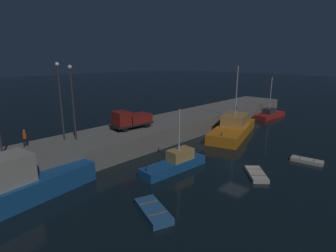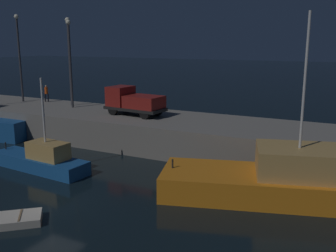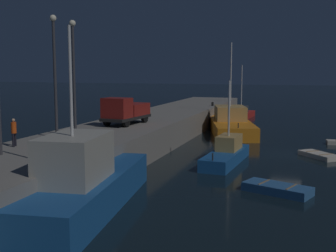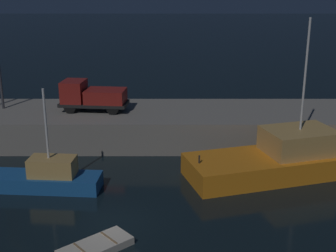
{
  "view_description": "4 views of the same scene",
  "coord_description": "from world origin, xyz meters",
  "px_view_note": "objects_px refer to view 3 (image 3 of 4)",
  "views": [
    {
      "loc": [
        -23.52,
        -12.75,
        10.98
      ],
      "look_at": [
        2.25,
        11.68,
        1.93
      ],
      "focal_mm": 28.89,
      "sensor_mm": 36.0,
      "label": 1
    },
    {
      "loc": [
        13.76,
        -13.75,
        8.34
      ],
      "look_at": [
        1.39,
        10.77,
        2.28
      ],
      "focal_mm": 41.0,
      "sensor_mm": 36.0,
      "label": 2
    },
    {
      "loc": [
        -36.2,
        -1.55,
        6.98
      ],
      "look_at": [
        1.52,
        10.76,
        1.73
      ],
      "focal_mm": 46.21,
      "sensor_mm": 36.0,
      "label": 3
    },
    {
      "loc": [
        2.84,
        -20.83,
        11.83
      ],
      "look_at": [
        2.85,
        10.78,
        1.82
      ],
      "focal_mm": 48.93,
      "sensor_mm": 36.0,
      "label": 4
    }
  ],
  "objects_px": {
    "fishing_trawler_green": "(227,153)",
    "fishing_boat_white": "(242,114)",
    "utility_truck": "(125,111)",
    "dockworker": "(14,131)",
    "fishing_trawler_red": "(231,124)",
    "dinghy_orange_near": "(277,189)",
    "fishing_boat_blue": "(82,184)",
    "bollard_central": "(213,104)",
    "dinghy_red_small": "(319,155)",
    "lamp_post_east": "(55,67)",
    "bollard_west": "(64,155)",
    "lamp_post_central": "(74,69)"
  },
  "relations": [
    {
      "from": "fishing_trawler_green",
      "to": "dockworker",
      "type": "height_order",
      "value": "fishing_trawler_green"
    },
    {
      "from": "fishing_boat_blue",
      "to": "dinghy_red_small",
      "type": "height_order",
      "value": "fishing_boat_blue"
    },
    {
      "from": "fishing_trawler_green",
      "to": "dockworker",
      "type": "bearing_deg",
      "value": 132.19
    },
    {
      "from": "fishing_trawler_green",
      "to": "utility_truck",
      "type": "distance_m",
      "value": 9.5
    },
    {
      "from": "fishing_trawler_red",
      "to": "dockworker",
      "type": "height_order",
      "value": "fishing_trawler_red"
    },
    {
      "from": "lamp_post_central",
      "to": "dockworker",
      "type": "bearing_deg",
      "value": 162.23
    },
    {
      "from": "fishing_trawler_red",
      "to": "fishing_boat_white",
      "type": "bearing_deg",
      "value": 4.04
    },
    {
      "from": "dinghy_red_small",
      "to": "fishing_boat_white",
      "type": "bearing_deg",
      "value": 21.04
    },
    {
      "from": "lamp_post_east",
      "to": "lamp_post_central",
      "type": "xyz_separation_m",
      "value": [
        0.87,
        -0.92,
        -0.14
      ]
    },
    {
      "from": "dinghy_red_small",
      "to": "lamp_post_central",
      "type": "relative_size",
      "value": 0.44
    },
    {
      "from": "fishing_trawler_green",
      "to": "bollard_west",
      "type": "bearing_deg",
      "value": 153.89
    },
    {
      "from": "dockworker",
      "to": "fishing_boat_blue",
      "type": "bearing_deg",
      "value": -116.36
    },
    {
      "from": "fishing_trawler_green",
      "to": "dinghy_orange_near",
      "type": "xyz_separation_m",
      "value": [
        -7.06,
        -4.2,
        -0.47
      ]
    },
    {
      "from": "fishing_trawler_red",
      "to": "fishing_boat_blue",
      "type": "distance_m",
      "value": 28.38
    },
    {
      "from": "fishing_trawler_red",
      "to": "dinghy_orange_near",
      "type": "height_order",
      "value": "fishing_trawler_red"
    },
    {
      "from": "fishing_trawler_red",
      "to": "dinghy_red_small",
      "type": "bearing_deg",
      "value": -140.72
    },
    {
      "from": "fishing_boat_blue",
      "to": "fishing_boat_white",
      "type": "distance_m",
      "value": 43.4
    },
    {
      "from": "fishing_boat_white",
      "to": "dinghy_red_small",
      "type": "xyz_separation_m",
      "value": [
        -26.04,
        -10.02,
        -0.42
      ]
    },
    {
      "from": "fishing_boat_blue",
      "to": "dockworker",
      "type": "distance_m",
      "value": 7.32
    },
    {
      "from": "fishing_trawler_red",
      "to": "fishing_trawler_green",
      "type": "distance_m",
      "value": 15.28
    },
    {
      "from": "lamp_post_central",
      "to": "dinghy_red_small",
      "type": "bearing_deg",
      "value": -59.5
    },
    {
      "from": "dockworker",
      "to": "bollard_central",
      "type": "bearing_deg",
      "value": -9.25
    },
    {
      "from": "lamp_post_east",
      "to": "bollard_central",
      "type": "height_order",
      "value": "lamp_post_east"
    },
    {
      "from": "fishing_boat_white",
      "to": "dockworker",
      "type": "xyz_separation_m",
      "value": [
        -40.24,
        7.71,
        2.7
      ]
    },
    {
      "from": "dinghy_orange_near",
      "to": "utility_truck",
      "type": "height_order",
      "value": "utility_truck"
    },
    {
      "from": "lamp_post_central",
      "to": "utility_truck",
      "type": "distance_m",
      "value": 7.89
    },
    {
      "from": "dinghy_red_small",
      "to": "bollard_central",
      "type": "bearing_deg",
      "value": 35.03
    },
    {
      "from": "fishing_trawler_red",
      "to": "dinghy_orange_near",
      "type": "xyz_separation_m",
      "value": [
        -22.15,
        -6.5,
        -0.79
      ]
    },
    {
      "from": "utility_truck",
      "to": "dockworker",
      "type": "height_order",
      "value": "utility_truck"
    },
    {
      "from": "fishing_trawler_red",
      "to": "dockworker",
      "type": "bearing_deg",
      "value": 160.76
    },
    {
      "from": "utility_truck",
      "to": "dinghy_red_small",
      "type": "bearing_deg",
      "value": -80.85
    },
    {
      "from": "dockworker",
      "to": "bollard_central",
      "type": "height_order",
      "value": "dockworker"
    },
    {
      "from": "bollard_west",
      "to": "dinghy_red_small",
      "type": "bearing_deg",
      "value": -37.48
    },
    {
      "from": "lamp_post_east",
      "to": "lamp_post_central",
      "type": "bearing_deg",
      "value": -46.35
    },
    {
      "from": "fishing_boat_white",
      "to": "bollard_west",
      "type": "bearing_deg",
      "value": 176.29
    },
    {
      "from": "dinghy_orange_near",
      "to": "dinghy_red_small",
      "type": "bearing_deg",
      "value": -12.32
    },
    {
      "from": "dinghy_orange_near",
      "to": "lamp_post_central",
      "type": "distance_m",
      "value": 15.43
    },
    {
      "from": "dinghy_red_small",
      "to": "lamp_post_central",
      "type": "xyz_separation_m",
      "value": [
        -9.57,
        16.25,
        6.77
      ]
    },
    {
      "from": "utility_truck",
      "to": "dockworker",
      "type": "xyz_separation_m",
      "value": [
        -11.69,
        2.15,
        -0.19
      ]
    },
    {
      "from": "lamp_post_central",
      "to": "lamp_post_east",
      "type": "bearing_deg",
      "value": 133.65
    },
    {
      "from": "fishing_boat_blue",
      "to": "bollard_central",
      "type": "distance_m",
      "value": 35.22
    },
    {
      "from": "lamp_post_east",
      "to": "dockworker",
      "type": "distance_m",
      "value": 5.37
    },
    {
      "from": "dinghy_orange_near",
      "to": "lamp_post_central",
      "type": "height_order",
      "value": "lamp_post_central"
    },
    {
      "from": "fishing_boat_blue",
      "to": "lamp_post_east",
      "type": "height_order",
      "value": "lamp_post_east"
    },
    {
      "from": "fishing_trawler_green",
      "to": "utility_truck",
      "type": "relative_size",
      "value": 1.42
    },
    {
      "from": "fishing_trawler_red",
      "to": "dinghy_orange_near",
      "type": "relative_size",
      "value": 3.23
    },
    {
      "from": "dinghy_orange_near",
      "to": "lamp_post_east",
      "type": "height_order",
      "value": "lamp_post_east"
    },
    {
      "from": "bollard_central",
      "to": "utility_truck",
      "type": "bearing_deg",
      "value": 171.44
    },
    {
      "from": "fishing_trawler_green",
      "to": "fishing_boat_white",
      "type": "bearing_deg",
      "value": 6.37
    },
    {
      "from": "fishing_trawler_green",
      "to": "lamp_post_east",
      "type": "distance_m",
      "value": 13.82
    }
  ]
}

